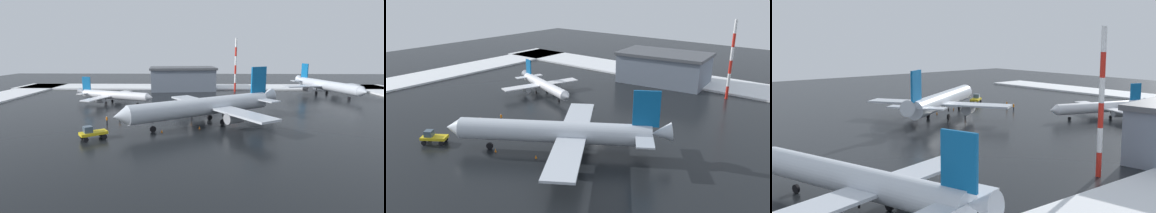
% 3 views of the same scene
% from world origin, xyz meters
% --- Properties ---
extents(ground_plane, '(240.00, 240.00, 0.00)m').
position_xyz_m(ground_plane, '(0.00, 0.00, 0.00)').
color(ground_plane, black).
extents(snow_bank_far, '(152.00, 16.00, 0.52)m').
position_xyz_m(snow_bank_far, '(0.00, -50.00, 0.26)').
color(snow_bank_far, white).
rests_on(snow_bank_far, ground_plane).
extents(snow_bank_right, '(14.00, 116.00, 0.52)m').
position_xyz_m(snow_bank_right, '(67.00, 0.00, 0.26)').
color(snow_bank_right, white).
rests_on(snow_bank_right, ground_plane).
extents(airplane_foreground_jet, '(34.73, 29.81, 11.66)m').
position_xyz_m(airplane_foreground_jet, '(0.20, 11.36, 3.85)').
color(airplane_foreground_jet, silver).
rests_on(airplane_foreground_jet, ground_plane).
extents(airplane_far_rear, '(24.58, 20.75, 7.53)m').
position_xyz_m(airplane_far_rear, '(26.93, -12.20, 2.49)').
color(airplane_far_rear, white).
rests_on(airplane_far_rear, ground_plane).
extents(pushback_tug, '(5.02, 4.46, 2.50)m').
position_xyz_m(pushback_tug, '(20.69, 23.11, 1.28)').
color(pushback_tug, gold).
rests_on(pushback_tug, ground_plane).
extents(ground_crew_near_tug, '(0.36, 0.36, 1.71)m').
position_xyz_m(ground_crew_near_tug, '(3.62, 7.21, 0.97)').
color(ground_crew_near_tug, black).
rests_on(ground_crew_near_tug, ground_plane).
extents(ground_crew_mid_apron, '(0.36, 0.36, 1.71)m').
position_xyz_m(ground_crew_mid_apron, '(19.79, 8.00, 0.97)').
color(ground_crew_mid_apron, black).
rests_on(ground_crew_mid_apron, ground_plane).
extents(ground_crew_beside_wing, '(0.36, 0.36, 1.71)m').
position_xyz_m(ground_crew_beside_wing, '(21.46, 12.03, 0.97)').
color(ground_crew_beside_wing, black).
rests_on(ground_crew_beside_wing, ground_plane).
extents(antenna_mast, '(0.70, 0.70, 19.65)m').
position_xyz_m(antenna_mast, '(-11.52, -38.43, 9.82)').
color(antenna_mast, red).
rests_on(antenna_mast, ground_plane).
extents(cargo_hangar, '(26.58, 17.82, 8.80)m').
position_xyz_m(cargo_hangar, '(8.28, -42.76, 4.44)').
color(cargo_hangar, slate).
rests_on(cargo_hangar, ground_plane).
extents(traffic_cone_near_nose, '(0.36, 0.36, 0.55)m').
position_xyz_m(traffic_cone_near_nose, '(9.02, 18.25, 0.28)').
color(traffic_cone_near_nose, orange).
rests_on(traffic_cone_near_nose, ground_plane).
extents(traffic_cone_mid_line, '(0.36, 0.36, 0.55)m').
position_xyz_m(traffic_cone_mid_line, '(1.82, 15.47, 0.28)').
color(traffic_cone_mid_line, orange).
rests_on(traffic_cone_mid_line, ground_plane).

